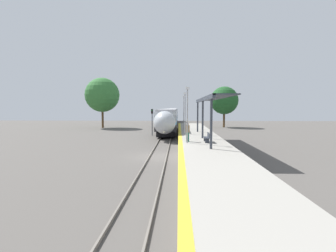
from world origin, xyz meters
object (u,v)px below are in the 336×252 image
object	(u,v)px
lamppost_mid	(185,110)
lamppost_near	(187,111)
person_waiting	(188,132)
train	(172,115)
platform_bench	(207,137)
railway_signal	(152,119)
lamppost_far	(184,109)

from	to	relation	value
lamppost_mid	lamppost_near	bearing A→B (deg)	-90.00
person_waiting	train	bearing A→B (deg)	93.70
train	person_waiting	bearing A→B (deg)	-86.30
platform_bench	lamppost_near	distance (m)	3.16
lamppost_near	lamppost_mid	distance (m)	8.32
platform_bench	railway_signal	xyz separation A→B (m)	(-6.61, 14.21, 1.03)
person_waiting	lamppost_near	xyz separation A→B (m)	(-0.07, -0.95, 1.98)
platform_bench	lamppost_mid	distance (m)	8.33
platform_bench	lamppost_near	size ratio (longest dim) A/B	0.34
lamppost_mid	lamppost_far	distance (m)	8.32
train	person_waiting	distance (m)	40.10
person_waiting	railway_signal	world-z (taller)	railway_signal
lamppost_near	lamppost_far	xyz separation A→B (m)	(0.00, 16.65, 0.00)
railway_signal	lamppost_mid	world-z (taller)	lamppost_mid
train	person_waiting	xyz separation A→B (m)	(2.59, -40.01, -0.36)
person_waiting	lamppost_mid	xyz separation A→B (m)	(-0.07, 7.37, 1.98)
person_waiting	lamppost_far	size ratio (longest dim) A/B	0.35
platform_bench	person_waiting	bearing A→B (deg)	169.05
railway_signal	lamppost_mid	distance (m)	8.14
lamppost_far	railway_signal	bearing A→B (deg)	-158.64
lamppost_far	platform_bench	bearing A→B (deg)	-83.26
railway_signal	lamppost_mid	size ratio (longest dim) A/B	0.78
lamppost_near	lamppost_far	size ratio (longest dim) A/B	1.00
train	lamppost_mid	bearing A→B (deg)	-85.59
train	lamppost_mid	distance (m)	32.78
person_waiting	lamppost_mid	bearing A→B (deg)	90.56
railway_signal	lamppost_far	size ratio (longest dim) A/B	0.78
person_waiting	lamppost_mid	distance (m)	7.64
train	railway_signal	distance (m)	26.25
platform_bench	lamppost_near	bearing A→B (deg)	-162.51
platform_bench	lamppost_far	bearing A→B (deg)	96.74
person_waiting	lamppost_mid	size ratio (longest dim) A/B	0.35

